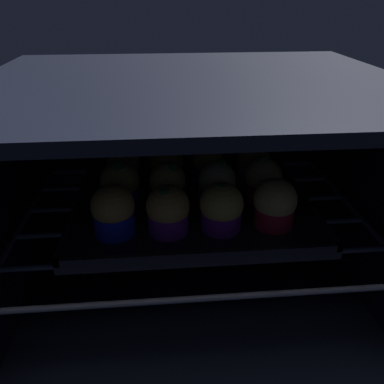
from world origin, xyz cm
name	(u,v)px	position (x,y,z in cm)	size (l,w,h in cm)	color
oven_cavity	(190,185)	(0.00, 26.25, 17.00)	(59.00, 47.00, 37.00)	black
oven_rack	(193,215)	(0.00, 22.00, 13.60)	(54.80, 42.00, 0.80)	#444756
baking_tray	(192,205)	(0.00, 23.34, 14.68)	(37.77, 30.07, 2.20)	black
muffin_row0_col0	(113,211)	(-11.75, 15.68, 18.80)	(6.14, 6.14, 7.55)	#1928B7
muffin_row0_col1	(168,210)	(-4.12, 15.46, 18.64)	(6.20, 6.20, 7.25)	#7A238C
muffin_row0_col2	(221,208)	(3.55, 15.55, 18.56)	(6.29, 6.29, 7.38)	#7A238C
muffin_row0_col3	(275,204)	(11.40, 15.80, 18.70)	(6.30, 6.30, 7.37)	red
muffin_row1_col0	(120,185)	(-11.34, 23.35, 18.90)	(6.14, 6.14, 8.16)	#1928B7
muffin_row1_col1	(168,185)	(-3.88, 23.14, 18.66)	(5.81, 5.81, 7.68)	#1928B7
muffin_row1_col2	(217,184)	(4.04, 23.35, 18.54)	(6.04, 6.04, 7.34)	#0C8C84
muffin_row1_col3	(263,180)	(11.61, 23.56, 18.68)	(6.04, 6.04, 7.76)	red
muffin_row2_col0	(124,167)	(-11.30, 30.94, 18.67)	(5.87, 5.87, 7.94)	#1928B7
muffin_row2_col1	(167,166)	(-3.83, 31.33, 18.46)	(6.19, 6.19, 7.42)	#1928B7
muffin_row2_col2	(208,164)	(3.50, 31.16, 18.51)	(5.81, 5.81, 7.50)	#1928B7
muffin_row2_col3	(253,163)	(11.70, 30.96, 18.53)	(5.92, 5.92, 7.32)	silver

